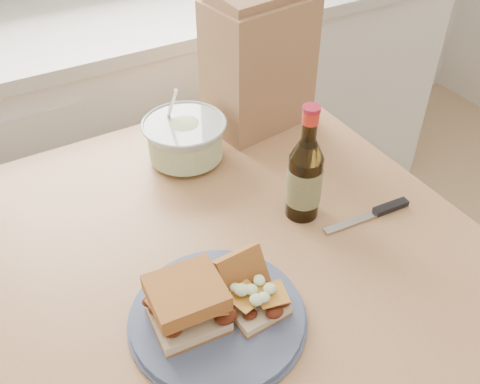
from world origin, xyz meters
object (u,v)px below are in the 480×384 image
plate (218,317)px  paper_bag (259,65)px  beer_bottle (305,177)px  dining_table (221,284)px  coleslaw_bowl (185,141)px

plate → paper_bag: paper_bag is taller
beer_bottle → paper_bag: (0.11, 0.36, 0.06)m
plate → beer_bottle: bearing=28.9°
dining_table → beer_bottle: (0.19, -0.00, 0.22)m
dining_table → plate: 0.22m
dining_table → paper_bag: bearing=49.1°
coleslaw_bowl → beer_bottle: size_ratio=0.76×
plate → coleslaw_bowl: (0.15, 0.45, 0.04)m
beer_bottle → plate: bearing=-165.9°
dining_table → plate: size_ratio=3.33×
coleslaw_bowl → dining_table: bearing=-102.7°
plate → beer_bottle: beer_bottle is taller
beer_bottle → paper_bag: paper_bag is taller
coleslaw_bowl → paper_bag: size_ratio=0.61×
coleslaw_bowl → beer_bottle: 0.33m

